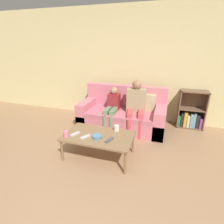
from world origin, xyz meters
TOP-DOWN VIEW (x-y plane):
  - ground_plane at (0.00, 0.00)m, footprint 22.00×22.00m
  - wall_back at (0.00, 2.97)m, footprint 12.00×0.06m
  - couch at (0.09, 2.35)m, footprint 1.87×0.86m
  - bookshelf at (1.56, 2.81)m, footprint 0.56×0.28m
  - coffee_table at (-0.00, 1.11)m, footprint 1.12×0.66m
  - person_adult at (0.39, 2.27)m, footprint 0.44×0.65m
  - person_child at (-0.11, 2.22)m, footprint 0.25×0.60m
  - cup_near at (0.24, 1.36)m, footprint 0.09×0.09m
  - cup_far at (-0.48, 0.91)m, footprint 0.08×0.08m
  - tv_remote_0 at (-0.17, 0.98)m, footprint 0.13×0.17m
  - tv_remote_1 at (0.22, 1.00)m, footprint 0.10×0.18m
  - tv_remote_2 at (-0.37, 1.02)m, footprint 0.11×0.18m
  - snack_bowl at (0.01, 1.02)m, footprint 0.15×0.15m

SIDE VIEW (x-z plane):
  - ground_plane at x=0.00m, z-range 0.00..0.00m
  - couch at x=0.09m, z-range -0.16..0.75m
  - bookshelf at x=1.56m, z-range -0.11..0.75m
  - coffee_table at x=0.00m, z-range 0.17..0.57m
  - tv_remote_0 at x=-0.17m, z-range 0.40..0.43m
  - tv_remote_1 at x=0.22m, z-range 0.40..0.43m
  - tv_remote_2 at x=-0.37m, z-range 0.40..0.43m
  - snack_bowl at x=0.01m, z-range 0.40..0.45m
  - cup_near at x=0.24m, z-range 0.40..0.50m
  - cup_far at x=-0.48m, z-range 0.40..0.50m
  - person_child at x=-0.11m, z-range 0.06..0.98m
  - person_adult at x=0.39m, z-range 0.08..1.18m
  - wall_back at x=0.00m, z-range 0.00..2.60m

